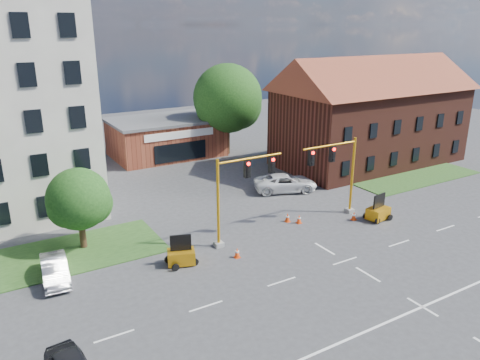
{
  "coord_description": "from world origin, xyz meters",
  "views": [
    {
      "loc": [
        -19.53,
        -19.66,
        14.43
      ],
      "look_at": [
        -1.94,
        10.0,
        2.96
      ],
      "focal_mm": 35.0,
      "sensor_mm": 36.0,
      "label": 1
    }
  ],
  "objects_px": {
    "signal_mast_west": "(239,188)",
    "signal_mast_east": "(337,169)",
    "pickup_white": "(286,183)",
    "trailer_west": "(181,256)",
    "trailer_east": "(378,212)"
  },
  "relations": [
    {
      "from": "signal_mast_west",
      "to": "trailer_east",
      "type": "distance_m",
      "value": 11.89
    },
    {
      "from": "signal_mast_west",
      "to": "pickup_white",
      "type": "height_order",
      "value": "signal_mast_west"
    },
    {
      "from": "trailer_east",
      "to": "signal_mast_west",
      "type": "bearing_deg",
      "value": 159.08
    },
    {
      "from": "trailer_west",
      "to": "pickup_white",
      "type": "distance_m",
      "value": 15.84
    },
    {
      "from": "signal_mast_east",
      "to": "trailer_east",
      "type": "xyz_separation_m",
      "value": [
        2.49,
        -2.21,
        -3.3
      ]
    },
    {
      "from": "trailer_west",
      "to": "pickup_white",
      "type": "xyz_separation_m",
      "value": [
        13.77,
        7.82,
        0.18
      ]
    },
    {
      "from": "signal_mast_east",
      "to": "trailer_west",
      "type": "distance_m",
      "value": 14.02
    },
    {
      "from": "signal_mast_east",
      "to": "pickup_white",
      "type": "relative_size",
      "value": 1.09
    },
    {
      "from": "signal_mast_west",
      "to": "trailer_west",
      "type": "xyz_separation_m",
      "value": [
        -4.87,
        -1.01,
        -3.31
      ]
    },
    {
      "from": "trailer_east",
      "to": "pickup_white",
      "type": "relative_size",
      "value": 0.35
    },
    {
      "from": "signal_mast_east",
      "to": "trailer_west",
      "type": "height_order",
      "value": "signal_mast_east"
    },
    {
      "from": "signal_mast_west",
      "to": "trailer_west",
      "type": "distance_m",
      "value": 5.98
    },
    {
      "from": "pickup_white",
      "to": "trailer_west",
      "type": "bearing_deg",
      "value": 141.5
    },
    {
      "from": "signal_mast_west",
      "to": "trailer_east",
      "type": "relative_size",
      "value": 3.11
    },
    {
      "from": "signal_mast_west",
      "to": "signal_mast_east",
      "type": "bearing_deg",
      "value": 0.0
    }
  ]
}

